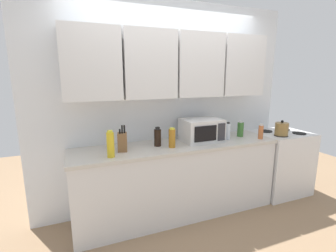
{
  "coord_description": "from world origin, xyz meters",
  "views": [
    {
      "loc": [
        -1.17,
        -2.88,
        1.72
      ],
      "look_at": [
        -0.1,
        -0.25,
        1.12
      ],
      "focal_mm": 26.19,
      "sensor_mm": 36.0,
      "label": 1
    }
  ],
  "objects_px": {
    "bottle_soy_dark": "(158,137)",
    "bottle_green_oil": "(240,129)",
    "stove_range": "(279,162)",
    "kettle": "(282,129)",
    "knife_block": "(122,142)",
    "bottle_amber_vinegar": "(172,138)",
    "bottle_clear_tall": "(228,131)",
    "bottle_yellow_mustard": "(111,144)",
    "bottle_spice_jar": "(261,132)",
    "microwave": "(201,130)"
  },
  "relations": [
    {
      "from": "knife_block",
      "to": "bottle_yellow_mustard",
      "type": "distance_m",
      "value": 0.22
    },
    {
      "from": "bottle_green_oil",
      "to": "bottle_clear_tall",
      "type": "height_order",
      "value": "bottle_clear_tall"
    },
    {
      "from": "stove_range",
      "to": "kettle",
      "type": "height_order",
      "value": "kettle"
    },
    {
      "from": "bottle_clear_tall",
      "to": "bottle_spice_jar",
      "type": "bearing_deg",
      "value": -17.03
    },
    {
      "from": "knife_block",
      "to": "bottle_clear_tall",
      "type": "xyz_separation_m",
      "value": [
        1.35,
        -0.03,
        0.0
      ]
    },
    {
      "from": "bottle_yellow_mustard",
      "to": "bottle_amber_vinegar",
      "type": "bearing_deg",
      "value": 6.69
    },
    {
      "from": "kettle",
      "to": "bottle_clear_tall",
      "type": "relative_size",
      "value": 0.9
    },
    {
      "from": "bottle_spice_jar",
      "to": "bottle_clear_tall",
      "type": "xyz_separation_m",
      "value": [
        -0.42,
        0.13,
        0.01
      ]
    },
    {
      "from": "kettle",
      "to": "bottle_soy_dark",
      "type": "height_order",
      "value": "bottle_soy_dark"
    },
    {
      "from": "kettle",
      "to": "bottle_green_oil",
      "type": "height_order",
      "value": "kettle"
    },
    {
      "from": "microwave",
      "to": "bottle_clear_tall",
      "type": "relative_size",
      "value": 2.11
    },
    {
      "from": "kettle",
      "to": "bottle_amber_vinegar",
      "type": "height_order",
      "value": "bottle_amber_vinegar"
    },
    {
      "from": "bottle_soy_dark",
      "to": "bottle_clear_tall",
      "type": "xyz_separation_m",
      "value": [
        0.93,
        -0.07,
        0.0
      ]
    },
    {
      "from": "knife_block",
      "to": "bottle_amber_vinegar",
      "type": "xyz_separation_m",
      "value": [
        0.55,
        -0.07,
        0.01
      ]
    },
    {
      "from": "knife_block",
      "to": "bottle_green_oil",
      "type": "xyz_separation_m",
      "value": [
        1.6,
        0.05,
        -0.01
      ]
    },
    {
      "from": "stove_range",
      "to": "bottle_soy_dark",
      "type": "xyz_separation_m",
      "value": [
        -1.89,
        0.04,
        0.55
      ]
    },
    {
      "from": "bottle_soy_dark",
      "to": "knife_block",
      "type": "bearing_deg",
      "value": -174.74
    },
    {
      "from": "knife_block",
      "to": "bottle_green_oil",
      "type": "height_order",
      "value": "knife_block"
    },
    {
      "from": "stove_range",
      "to": "knife_block",
      "type": "bearing_deg",
      "value": -179.96
    },
    {
      "from": "kettle",
      "to": "bottle_yellow_mustard",
      "type": "height_order",
      "value": "bottle_yellow_mustard"
    },
    {
      "from": "bottle_green_oil",
      "to": "bottle_clear_tall",
      "type": "relative_size",
      "value": 0.93
    },
    {
      "from": "microwave",
      "to": "bottle_green_oil",
      "type": "xyz_separation_m",
      "value": [
        0.6,
        0.01,
        -0.04
      ]
    },
    {
      "from": "bottle_spice_jar",
      "to": "bottle_amber_vinegar",
      "type": "xyz_separation_m",
      "value": [
        -1.21,
        0.08,
        0.02
      ]
    },
    {
      "from": "bottle_spice_jar",
      "to": "kettle",
      "type": "bearing_deg",
      "value": 2.59
    },
    {
      "from": "bottle_clear_tall",
      "to": "bottle_yellow_mustard",
      "type": "distance_m",
      "value": 1.5
    },
    {
      "from": "microwave",
      "to": "bottle_amber_vinegar",
      "type": "distance_m",
      "value": 0.46
    },
    {
      "from": "bottle_clear_tall",
      "to": "bottle_yellow_mustard",
      "type": "height_order",
      "value": "bottle_yellow_mustard"
    },
    {
      "from": "bottle_yellow_mustard",
      "to": "bottle_amber_vinegar",
      "type": "xyz_separation_m",
      "value": [
        0.7,
        0.08,
        -0.02
      ]
    },
    {
      "from": "bottle_spice_jar",
      "to": "bottle_amber_vinegar",
      "type": "distance_m",
      "value": 1.21
    },
    {
      "from": "bottle_spice_jar",
      "to": "bottle_yellow_mustard",
      "type": "bearing_deg",
      "value": -179.96
    },
    {
      "from": "bottle_yellow_mustard",
      "to": "bottle_clear_tall",
      "type": "bearing_deg",
      "value": 4.96
    },
    {
      "from": "stove_range",
      "to": "bottle_green_oil",
      "type": "height_order",
      "value": "bottle_green_oil"
    },
    {
      "from": "kettle",
      "to": "bottle_yellow_mustard",
      "type": "distance_m",
      "value": 2.29
    },
    {
      "from": "bottle_clear_tall",
      "to": "bottle_amber_vinegar",
      "type": "bearing_deg",
      "value": -176.6
    },
    {
      "from": "stove_range",
      "to": "bottle_yellow_mustard",
      "type": "height_order",
      "value": "bottle_yellow_mustard"
    },
    {
      "from": "microwave",
      "to": "bottle_green_oil",
      "type": "distance_m",
      "value": 0.6
    },
    {
      "from": "bottle_clear_tall",
      "to": "bottle_yellow_mustard",
      "type": "bearing_deg",
      "value": -175.04
    },
    {
      "from": "bottle_spice_jar",
      "to": "bottle_clear_tall",
      "type": "distance_m",
      "value": 0.44
    },
    {
      "from": "knife_block",
      "to": "bottle_clear_tall",
      "type": "distance_m",
      "value": 1.35
    },
    {
      "from": "bottle_soy_dark",
      "to": "bottle_green_oil",
      "type": "relative_size",
      "value": 1.07
    },
    {
      "from": "bottle_soy_dark",
      "to": "bottle_amber_vinegar",
      "type": "relative_size",
      "value": 0.99
    },
    {
      "from": "kettle",
      "to": "bottle_amber_vinegar",
      "type": "bearing_deg",
      "value": 177.67
    },
    {
      "from": "knife_block",
      "to": "bottle_yellow_mustard",
      "type": "xyz_separation_m",
      "value": [
        -0.15,
        -0.16,
        0.03
      ]
    },
    {
      "from": "bottle_yellow_mustard",
      "to": "bottle_amber_vinegar",
      "type": "distance_m",
      "value": 0.71
    },
    {
      "from": "stove_range",
      "to": "bottle_green_oil",
      "type": "relative_size",
      "value": 4.32
    },
    {
      "from": "bottle_spice_jar",
      "to": "knife_block",
      "type": "bearing_deg",
      "value": 174.97
    },
    {
      "from": "knife_block",
      "to": "bottle_yellow_mustard",
      "type": "relative_size",
      "value": 1.04
    },
    {
      "from": "kettle",
      "to": "knife_block",
      "type": "xyz_separation_m",
      "value": [
        -2.14,
        0.14,
        0.01
      ]
    },
    {
      "from": "bottle_green_oil",
      "to": "bottle_amber_vinegar",
      "type": "relative_size",
      "value": 0.93
    },
    {
      "from": "bottle_green_oil",
      "to": "bottle_yellow_mustard",
      "type": "relative_size",
      "value": 0.77
    }
  ]
}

